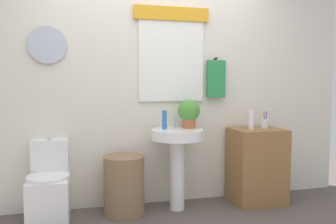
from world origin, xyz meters
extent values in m
cube|color=silver|center=(0.00, 1.15, 1.30)|extent=(4.40, 0.10, 2.60)
cube|color=white|center=(0.19, 1.08, 1.52)|extent=(0.69, 0.03, 0.85)
cube|color=gold|center=(0.19, 1.07, 2.00)|extent=(0.79, 0.04, 0.14)
cylinder|color=silver|center=(-1.04, 1.08, 1.65)|extent=(0.36, 0.03, 0.36)
cylinder|color=black|center=(0.68, 1.07, 1.55)|extent=(0.02, 0.06, 0.02)
cube|color=#2D894C|center=(0.68, 1.05, 1.33)|extent=(0.20, 0.05, 0.40)
cube|color=white|center=(-1.04, 0.85, 0.21)|extent=(0.36, 0.50, 0.41)
cylinder|color=white|center=(-1.04, 0.79, 0.43)|extent=(0.38, 0.38, 0.03)
cube|color=white|center=(-1.04, 1.02, 0.58)|extent=(0.34, 0.18, 0.32)
cylinder|color=silver|center=(-1.04, 1.02, 0.75)|extent=(0.04, 0.04, 0.02)
cylinder|color=#846647|center=(-0.35, 0.85, 0.29)|extent=(0.39, 0.39, 0.58)
cylinder|color=white|center=(0.19, 0.85, 0.36)|extent=(0.15, 0.15, 0.72)
cylinder|color=white|center=(0.19, 0.85, 0.77)|extent=(0.52, 0.52, 0.10)
cylinder|color=silver|center=(0.19, 0.97, 0.87)|extent=(0.03, 0.03, 0.10)
cube|color=olive|center=(1.07, 0.85, 0.40)|extent=(0.54, 0.44, 0.80)
cylinder|color=#2D6BB7|center=(0.07, 0.90, 0.91)|extent=(0.05, 0.05, 0.19)
cylinder|color=#AD5B38|center=(0.33, 0.91, 0.86)|extent=(0.13, 0.13, 0.09)
sphere|color=#4C8E38|center=(0.33, 0.91, 1.00)|extent=(0.23, 0.23, 0.23)
cylinder|color=white|center=(0.98, 0.81, 0.90)|extent=(0.05, 0.05, 0.21)
cylinder|color=silver|center=(1.17, 0.87, 0.85)|extent=(0.08, 0.08, 0.10)
cylinder|color=blue|center=(1.19, 0.87, 0.89)|extent=(0.01, 0.03, 0.18)
cylinder|color=yellow|center=(1.15, 0.88, 0.89)|extent=(0.03, 0.03, 0.18)
cylinder|color=purple|center=(1.16, 0.85, 0.89)|extent=(0.04, 0.02, 0.18)
camera|label=1|loc=(-0.70, -2.34, 1.26)|focal=35.69mm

